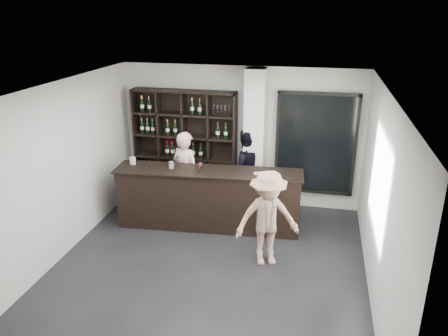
% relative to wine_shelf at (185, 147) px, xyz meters
% --- Properties ---
extents(floor, '(5.00, 5.50, 0.01)m').
position_rel_wine_shelf_xyz_m(floor, '(1.15, -2.57, -1.20)').
color(floor, black).
rests_on(floor, ground).
extents(wine_shelf, '(2.20, 0.35, 2.40)m').
position_rel_wine_shelf_xyz_m(wine_shelf, '(0.00, 0.00, 0.00)').
color(wine_shelf, black).
rests_on(wine_shelf, floor).
extents(structural_column, '(0.40, 0.40, 2.90)m').
position_rel_wine_shelf_xyz_m(structural_column, '(1.50, -0.10, 0.25)').
color(structural_column, silver).
rests_on(structural_column, floor).
extents(glass_panel, '(1.60, 0.08, 2.10)m').
position_rel_wine_shelf_xyz_m(glass_panel, '(2.70, 0.12, 0.20)').
color(glass_panel, black).
rests_on(glass_panel, floor).
extents(tasting_counter, '(3.49, 0.72, 1.15)m').
position_rel_wine_shelf_xyz_m(tasting_counter, '(0.80, -1.14, -0.62)').
color(tasting_counter, black).
rests_on(tasting_counter, floor).
extents(taster_pink, '(0.75, 0.63, 1.74)m').
position_rel_wine_shelf_xyz_m(taster_pink, '(0.23, -0.72, -0.33)').
color(taster_pink, beige).
rests_on(taster_pink, floor).
extents(taster_black, '(1.01, 0.91, 1.71)m').
position_rel_wine_shelf_xyz_m(taster_black, '(1.33, -0.17, -0.34)').
color(taster_black, black).
rests_on(taster_black, floor).
extents(customer, '(1.19, 0.95, 1.62)m').
position_rel_wine_shelf_xyz_m(customer, '(2.04, -2.17, -0.39)').
color(customer, '#A27D6A').
rests_on(customer, floor).
extents(wine_glass, '(0.11, 0.11, 0.22)m').
position_rel_wine_shelf_xyz_m(wine_glass, '(0.69, -1.26, 0.06)').
color(wine_glass, white).
rests_on(wine_glass, tasting_counter).
extents(spit_cup, '(0.11, 0.11, 0.13)m').
position_rel_wine_shelf_xyz_m(spit_cup, '(0.10, -1.17, 0.01)').
color(spit_cup, '#A7C0CE').
rests_on(spit_cup, tasting_counter).
extents(napkin_stack, '(0.12, 0.12, 0.02)m').
position_rel_wine_shelf_xyz_m(napkin_stack, '(1.71, -1.12, -0.04)').
color(napkin_stack, white).
rests_on(napkin_stack, tasting_counter).
extents(card_stand, '(0.11, 0.07, 0.15)m').
position_rel_wine_shelf_xyz_m(card_stand, '(-0.69, -1.14, 0.02)').
color(card_stand, white).
rests_on(card_stand, tasting_counter).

